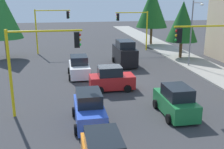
# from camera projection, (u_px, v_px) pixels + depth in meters

# --- Properties ---
(ground_plane) EXTENTS (120.00, 120.00, 0.00)m
(ground_plane) POSITION_uv_depth(u_px,v_px,m) (112.00, 82.00, 24.54)
(ground_plane) COLOR #353538
(sidewalk_kerb) EXTENTS (80.00, 4.00, 0.15)m
(sidewalk_kerb) POSITION_uv_depth(u_px,v_px,m) (195.00, 63.00, 31.07)
(sidewalk_kerb) COLOR gray
(sidewalk_kerb) RESTS_ON ground
(traffic_signal_far_left) EXTENTS (0.36, 4.59, 5.42)m
(traffic_signal_far_left) POSITION_uv_depth(u_px,v_px,m) (134.00, 23.00, 37.70)
(traffic_signal_far_left) COLOR yellow
(traffic_signal_far_left) RESTS_ON ground
(traffic_signal_near_right) EXTENTS (0.36, 4.59, 5.54)m
(traffic_signal_near_right) POSITION_uv_depth(u_px,v_px,m) (39.00, 55.00, 16.80)
(traffic_signal_near_right) COLOR yellow
(traffic_signal_near_right) RESTS_ON ground
(traffic_signal_near_left) EXTENTS (0.36, 4.59, 5.64)m
(traffic_signal_near_left) POSITION_uv_depth(u_px,v_px,m) (210.00, 48.00, 18.76)
(traffic_signal_near_left) COLOR yellow
(traffic_signal_near_left) RESTS_ON ground
(traffic_signal_far_right) EXTENTS (0.36, 4.59, 5.79)m
(traffic_signal_far_right) POSITION_uv_depth(u_px,v_px,m) (50.00, 23.00, 35.65)
(traffic_signal_far_right) COLOR yellow
(traffic_signal_far_right) RESTS_ON ground
(street_lamp_curbside) EXTENTS (2.15, 0.28, 7.00)m
(street_lamp_curbside) POSITION_uv_depth(u_px,v_px,m) (193.00, 27.00, 28.35)
(street_lamp_curbside) COLOR slate
(street_lamp_curbside) RESTS_ON ground
(tree_opposite_side) EXTENTS (4.29, 4.29, 7.85)m
(tree_opposite_side) POSITION_uv_depth(u_px,v_px,m) (3.00, 16.00, 32.55)
(tree_opposite_side) COLOR brown
(tree_opposite_side) RESTS_ON ground
(tree_roadside_mid) EXTENTS (3.78, 3.78, 6.88)m
(tree_roadside_mid) POSITION_uv_depth(u_px,v_px,m) (183.00, 22.00, 32.60)
(tree_roadside_mid) COLOR brown
(tree_roadside_mid) RESTS_ON ground
(tree_roadside_far) EXTENTS (4.78, 4.78, 8.76)m
(tree_roadside_far) POSITION_uv_depth(u_px,v_px,m) (152.00, 7.00, 41.62)
(tree_roadside_far) COLOR brown
(tree_roadside_far) RESTS_ON ground
(delivery_van_black) EXTENTS (4.80, 2.22, 2.77)m
(delivery_van_black) POSITION_uv_depth(u_px,v_px,m) (125.00, 54.00, 30.34)
(delivery_van_black) COLOR black
(delivery_van_black) RESTS_ON ground
(car_red) EXTENTS (2.06, 3.61, 1.98)m
(car_red) POSITION_uv_depth(u_px,v_px,m) (111.00, 79.00, 22.32)
(car_red) COLOR red
(car_red) RESTS_ON ground
(car_green) EXTENTS (3.88, 2.02, 1.98)m
(car_green) POSITION_uv_depth(u_px,v_px,m) (176.00, 102.00, 17.55)
(car_green) COLOR #1E7238
(car_green) RESTS_ON ground
(car_blue) EXTENTS (3.99, 1.98, 1.98)m
(car_blue) POSITION_uv_depth(u_px,v_px,m) (89.00, 109.00, 16.36)
(car_blue) COLOR blue
(car_blue) RESTS_ON ground
(car_white) EXTENTS (4.04, 2.11, 1.98)m
(car_white) POSITION_uv_depth(u_px,v_px,m) (79.00, 67.00, 26.05)
(car_white) COLOR white
(car_white) RESTS_ON ground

